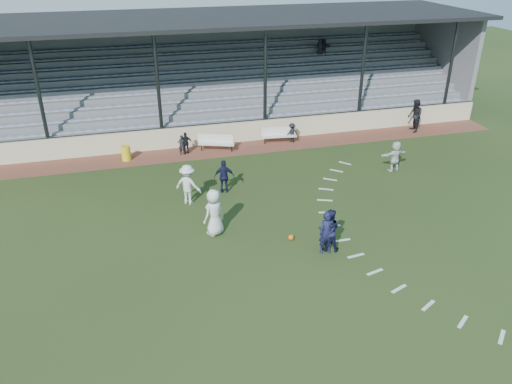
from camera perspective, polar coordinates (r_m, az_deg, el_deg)
ground at (r=19.22m, az=1.95°, el=-6.73°), size 90.00×90.00×0.00m
cinder_track at (r=28.28m, az=-4.22°, el=4.77°), size 34.00×2.00×0.02m
retaining_wall at (r=29.03m, az=-4.67°, el=6.60°), size 34.00×0.18×1.20m
bench_left at (r=28.05m, az=-4.61°, el=5.83°), size 2.01×1.14×0.95m
bench_right at (r=29.15m, az=2.62°, el=6.71°), size 2.04×0.71×0.95m
trash_bin at (r=27.67m, az=-14.63°, el=4.31°), size 0.49×0.49×0.78m
football at (r=19.84m, az=4.02°, el=-5.20°), size 0.23×0.23×0.23m
player_white_lead at (r=19.83m, az=-4.81°, el=-2.33°), size 1.15×1.06×1.97m
player_navy_lead at (r=18.85m, az=8.12°, el=-4.65°), size 0.66×0.46×1.72m
player_navy_mid at (r=19.04m, az=8.35°, el=-4.32°), size 1.02×0.91×1.72m
player_white_wing at (r=22.32m, az=-7.79°, el=0.85°), size 1.38×1.25×1.86m
player_navy_wing at (r=23.21m, az=-3.66°, el=1.78°), size 1.00×0.55×1.61m
player_white_back at (r=26.38m, az=15.62°, el=3.98°), size 1.52×0.62×1.59m
official at (r=32.26m, az=17.70°, el=8.30°), size 0.94×1.11×2.00m
sub_left_near at (r=27.69m, az=-8.46°, el=5.34°), size 0.43×0.30×1.14m
sub_left_far at (r=27.80m, az=-8.00°, el=5.56°), size 0.74×0.34×1.23m
sub_right at (r=29.34m, az=4.12°, el=6.80°), size 0.80×0.58×1.12m
grandstand at (r=32.99m, az=-6.34°, el=11.94°), size 34.60×9.00×6.61m
penalty_arc at (r=20.63m, az=13.02°, el=-4.90°), size 3.89×14.63×0.01m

